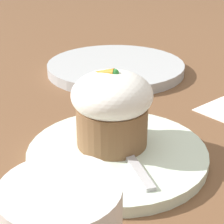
# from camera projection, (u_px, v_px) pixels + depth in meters

# --- Properties ---
(ground_plane) EXTENTS (4.00, 4.00, 0.00)m
(ground_plane) POSITION_uv_depth(u_px,v_px,m) (117.00, 158.00, 0.42)
(ground_plane) COLOR brown
(dessert_plate) EXTENTS (0.20, 0.20, 0.01)m
(dessert_plate) POSITION_uv_depth(u_px,v_px,m) (117.00, 153.00, 0.42)
(dessert_plate) COLOR silver
(dessert_plate) RESTS_ON ground_plane
(carrot_cake) EXTENTS (0.09, 0.09, 0.09)m
(carrot_cake) POSITION_uv_depth(u_px,v_px,m) (112.00, 108.00, 0.41)
(carrot_cake) COLOR brown
(carrot_cake) RESTS_ON dessert_plate
(spoon) EXTENTS (0.09, 0.11, 0.01)m
(spoon) POSITION_uv_depth(u_px,v_px,m) (122.00, 145.00, 0.42)
(spoon) COLOR #B7B7BC
(spoon) RESTS_ON dessert_plate
(side_plate) EXTENTS (0.25, 0.25, 0.02)m
(side_plate) POSITION_uv_depth(u_px,v_px,m) (116.00, 67.00, 0.69)
(side_plate) COLOR #B2B7BC
(side_plate) RESTS_ON ground_plane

